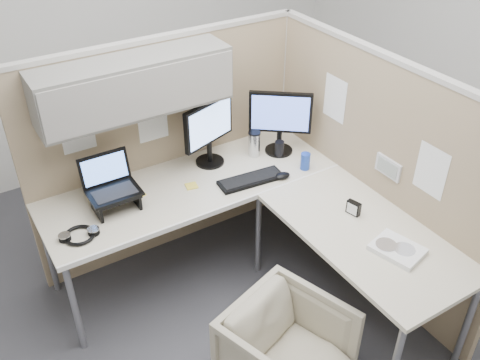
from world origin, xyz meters
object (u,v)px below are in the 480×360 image
office_chair (287,348)px  monitor_left (209,128)px  desk (254,209)px  keyboard (251,180)px

office_chair → monitor_left: (0.26, 1.32, 0.70)m
desk → office_chair: desk is taller
office_chair → desk: bearing=53.2°
office_chair → keyboard: bearing=50.8°
monitor_left → keyboard: monitor_left is taller
office_chair → monitor_left: size_ratio=1.32×
office_chair → keyboard: (0.38, 0.97, 0.43)m
office_chair → monitor_left: 1.52m
desk → monitor_left: monitor_left is taller
desk → keyboard: bearing=61.3°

